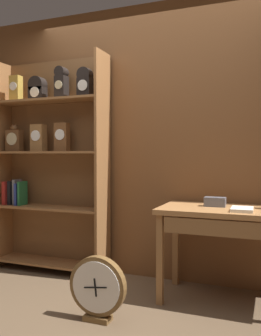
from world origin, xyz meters
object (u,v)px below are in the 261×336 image
object	(u,v)px
open_repair_manual	(242,209)
round_clock_large	(98,288)
bookshelf	(49,158)
workbench	(239,221)
toolbox_small	(215,202)

from	to	relation	value
open_repair_manual	round_clock_large	size ratio (longest dim) A/B	0.48
bookshelf	workbench	bearing A→B (deg)	-6.34
workbench	open_repair_manual	bearing A→B (deg)	-69.32
bookshelf	round_clock_large	size ratio (longest dim) A/B	4.64
round_clock_large	toolbox_small	bearing A→B (deg)	46.73
toolbox_small	open_repair_manual	distance (m)	0.28
workbench	round_clock_large	world-z (taller)	workbench
workbench	toolbox_small	bearing A→B (deg)	155.60
toolbox_small	workbench	bearing A→B (deg)	-24.40
workbench	round_clock_large	xyz separation A→B (m)	(-0.90, -0.66, -0.42)
workbench	open_repair_manual	distance (m)	0.14
open_repair_manual	round_clock_large	xyz separation A→B (m)	(-0.93, -0.58, -0.53)
bookshelf	round_clock_large	xyz separation A→B (m)	(0.98, -0.86, -0.91)
open_repair_manual	bookshelf	bearing A→B (deg)	169.73
bookshelf	open_repair_manual	size ratio (longest dim) A/B	9.73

